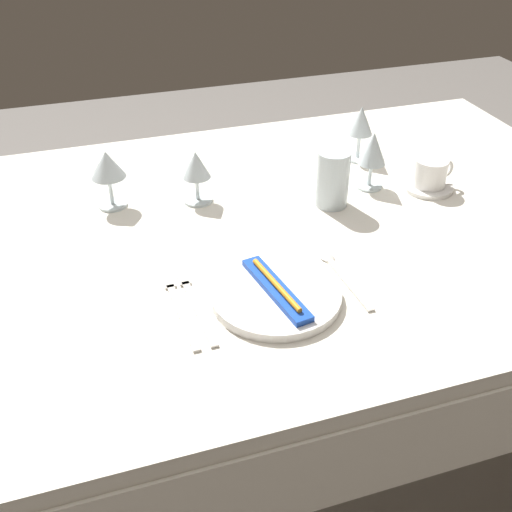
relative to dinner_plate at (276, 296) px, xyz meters
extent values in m
plane|color=slate|center=(0.03, 0.26, -0.75)|extent=(6.00, 6.00, 0.00)
cube|color=silver|center=(0.03, 0.26, -0.03)|extent=(1.80, 1.10, 0.04)
cube|color=silver|center=(0.03, -0.29, -0.14)|extent=(1.80, 0.01, 0.18)
cube|color=silver|center=(0.03, 0.81, -0.14)|extent=(1.80, 0.01, 0.18)
cylinder|color=brown|center=(0.83, 0.71, -0.40)|extent=(0.07, 0.07, 0.70)
cylinder|color=white|center=(0.00, 0.00, 0.00)|extent=(0.24, 0.24, 0.02)
cube|color=blue|center=(0.00, 0.00, 0.02)|extent=(0.07, 0.21, 0.01)
cylinder|color=orange|center=(0.00, 0.00, 0.03)|extent=(0.04, 0.17, 0.01)
cube|color=beige|center=(-0.15, 0.00, -0.01)|extent=(0.02, 0.19, 0.00)
cube|color=beige|center=(-0.15, 0.11, -0.01)|extent=(0.02, 0.04, 0.00)
cube|color=beige|center=(-0.18, 0.00, -0.01)|extent=(0.02, 0.19, 0.00)
cube|color=beige|center=(-0.18, 0.11, -0.01)|extent=(0.02, 0.04, 0.00)
cube|color=beige|center=(0.15, 0.00, -0.01)|extent=(0.02, 0.17, 0.00)
ellipsoid|color=beige|center=(0.14, 0.10, -0.01)|extent=(0.03, 0.04, 0.01)
cylinder|color=white|center=(0.50, 0.30, 0.00)|extent=(0.12, 0.12, 0.01)
cylinder|color=white|center=(0.50, 0.30, 0.03)|extent=(0.08, 0.08, 0.07)
torus|color=white|center=(0.54, 0.30, 0.04)|extent=(0.05, 0.01, 0.05)
cylinder|color=silver|center=(0.41, 0.50, -0.01)|extent=(0.06, 0.06, 0.01)
cylinder|color=silver|center=(0.41, 0.50, 0.03)|extent=(0.01, 0.01, 0.06)
cone|color=silver|center=(0.41, 0.50, 0.10)|extent=(0.06, 0.06, 0.07)
cylinder|color=silver|center=(-0.24, 0.45, -0.01)|extent=(0.07, 0.07, 0.01)
cylinder|color=silver|center=(-0.24, 0.45, 0.03)|extent=(0.01, 0.01, 0.07)
cone|color=silver|center=(-0.24, 0.45, 0.10)|extent=(0.08, 0.08, 0.06)
cylinder|color=silver|center=(-0.05, 0.41, -0.01)|extent=(0.07, 0.07, 0.01)
cylinder|color=silver|center=(-0.05, 0.41, 0.03)|extent=(0.01, 0.01, 0.06)
cone|color=silver|center=(-0.05, 0.41, 0.09)|extent=(0.07, 0.07, 0.06)
cylinder|color=silver|center=(0.36, 0.35, -0.01)|extent=(0.06, 0.06, 0.01)
cylinder|color=silver|center=(0.36, 0.35, 0.03)|extent=(0.01, 0.01, 0.06)
cone|color=silver|center=(0.36, 0.35, 0.09)|extent=(0.07, 0.07, 0.08)
cylinder|color=silver|center=(0.24, 0.30, 0.06)|extent=(0.08, 0.08, 0.13)
camera|label=1|loc=(-0.31, -0.85, 0.71)|focal=43.72mm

